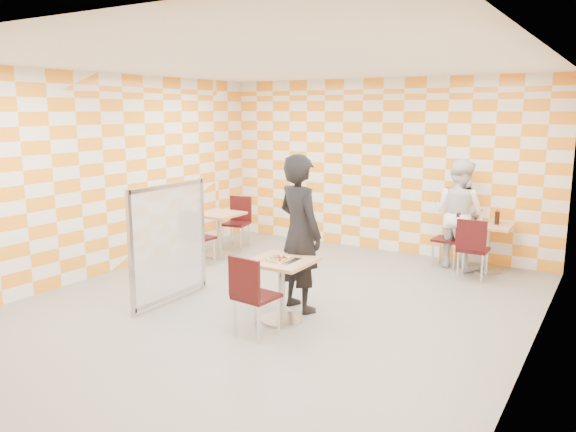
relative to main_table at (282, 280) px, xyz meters
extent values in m
plane|color=gray|center=(-0.35, 0.36, -0.51)|extent=(7.00, 7.00, 0.00)
plane|color=white|center=(-0.35, 0.36, 2.49)|extent=(7.00, 7.00, 0.00)
plane|color=white|center=(-0.35, 3.86, 0.99)|extent=(6.00, 0.00, 6.00)
plane|color=white|center=(-3.35, 0.36, 0.99)|extent=(0.00, 7.00, 7.00)
plane|color=white|center=(2.65, 0.36, 0.99)|extent=(0.00, 7.00, 7.00)
cube|color=tan|center=(0.00, 0.00, 0.22)|extent=(0.70, 0.70, 0.04)
cylinder|color=#A5A5AA|center=(0.00, 0.00, -0.14)|extent=(0.08, 0.08, 0.70)
cylinder|color=#A5A5AA|center=(0.00, 0.00, -0.49)|extent=(0.50, 0.50, 0.03)
cube|color=tan|center=(1.59, 3.41, 0.22)|extent=(0.70, 0.70, 0.04)
cylinder|color=#A5A5AA|center=(1.59, 3.41, -0.14)|extent=(0.08, 0.08, 0.70)
cylinder|color=#A5A5AA|center=(1.59, 3.41, -0.49)|extent=(0.50, 0.50, 0.03)
cube|color=tan|center=(-2.50, 2.00, 0.22)|extent=(0.70, 0.70, 0.04)
cylinder|color=#A5A5AA|center=(-2.50, 2.00, -0.14)|extent=(0.08, 0.08, 0.70)
cylinder|color=#A5A5AA|center=(-2.50, 2.00, -0.49)|extent=(0.50, 0.50, 0.03)
cube|color=#340A0C|center=(-0.01, -0.51, -0.06)|extent=(0.46, 0.46, 0.04)
cube|color=#340A0C|center=(-0.03, -0.71, 0.19)|extent=(0.42, 0.08, 0.45)
cylinder|color=silver|center=(0.18, -0.36, -0.29)|extent=(0.03, 0.03, 0.43)
cylinder|color=silver|center=(-0.16, -0.32, -0.29)|extent=(0.03, 0.03, 0.43)
cylinder|color=silver|center=(0.15, -0.69, -0.29)|extent=(0.03, 0.03, 0.43)
cylinder|color=silver|center=(-0.19, -0.66, -0.29)|extent=(0.03, 0.03, 0.43)
cube|color=#340A0C|center=(1.52, 2.87, -0.06)|extent=(0.43, 0.43, 0.04)
cube|color=#340A0C|center=(1.52, 2.67, 0.19)|extent=(0.42, 0.05, 0.45)
cylinder|color=silver|center=(1.68, 3.05, -0.29)|extent=(0.03, 0.03, 0.43)
cylinder|color=silver|center=(1.34, 3.04, -0.29)|extent=(0.03, 0.03, 0.43)
cylinder|color=silver|center=(1.69, 2.71, -0.29)|extent=(0.03, 0.03, 0.43)
cylinder|color=silver|center=(1.35, 2.70, -0.29)|extent=(0.03, 0.03, 0.43)
cube|color=#340A0C|center=(1.01, 3.32, -0.06)|extent=(0.44, 0.44, 0.04)
cube|color=#340A0C|center=(1.21, 3.31, 0.19)|extent=(0.06, 0.42, 0.45)
cylinder|color=silver|center=(0.85, 3.50, -0.29)|extent=(0.03, 0.03, 0.43)
cylinder|color=silver|center=(0.84, 3.16, -0.29)|extent=(0.03, 0.03, 0.43)
cylinder|color=silver|center=(1.19, 3.48, -0.29)|extent=(0.03, 0.03, 0.43)
cylinder|color=silver|center=(1.18, 3.14, -0.29)|extent=(0.03, 0.03, 0.43)
cube|color=#340A0C|center=(-2.41, 1.36, -0.06)|extent=(0.46, 0.46, 0.04)
cube|color=#340A0C|center=(-2.43, 1.16, 0.19)|extent=(0.42, 0.08, 0.45)
cylinder|color=silver|center=(-2.22, 1.51, -0.29)|extent=(0.03, 0.03, 0.43)
cylinder|color=silver|center=(-2.56, 1.55, -0.29)|extent=(0.03, 0.03, 0.43)
cylinder|color=silver|center=(-2.26, 1.18, -0.29)|extent=(0.03, 0.03, 0.43)
cylinder|color=silver|center=(-2.60, 1.21, -0.29)|extent=(0.03, 0.03, 0.43)
cube|color=#340A0C|center=(-2.58, 2.59, -0.06)|extent=(0.49, 0.49, 0.04)
cube|color=#340A0C|center=(-2.62, 2.79, 0.19)|extent=(0.42, 0.11, 0.45)
cylinder|color=silver|center=(-2.72, 2.39, -0.29)|extent=(0.03, 0.03, 0.43)
cylinder|color=silver|center=(-2.38, 2.45, -0.29)|extent=(0.03, 0.03, 0.43)
cylinder|color=silver|center=(-2.78, 2.73, -0.29)|extent=(0.03, 0.03, 0.43)
cylinder|color=silver|center=(-2.44, 2.79, -0.29)|extent=(0.03, 0.03, 0.43)
cube|color=white|center=(-1.59, -0.17, 0.29)|extent=(0.02, 1.30, 1.40)
cube|color=#B2B2B7|center=(-1.59, -0.17, 1.01)|extent=(0.05, 1.30, 0.05)
cube|color=#B2B2B7|center=(-1.59, -0.17, -0.43)|extent=(0.05, 1.30, 0.05)
cube|color=#B2B2B7|center=(-1.59, -0.82, 0.29)|extent=(0.05, 0.05, 1.50)
cylinder|color=#B2B2B7|center=(-1.59, -0.82, -0.48)|extent=(0.08, 0.08, 0.05)
cube|color=#B2B2B7|center=(-1.59, 0.48, 0.29)|extent=(0.05, 0.05, 1.50)
cylinder|color=#B2B2B7|center=(-1.59, 0.48, -0.48)|extent=(0.08, 0.08, 0.05)
imported|color=black|center=(-0.03, 0.47, 0.46)|extent=(0.83, 0.70, 1.94)
imported|color=white|center=(1.14, 3.41, 0.35)|extent=(1.01, 0.90, 1.72)
cube|color=silver|center=(0.00, -0.02, 0.24)|extent=(0.38, 0.34, 0.01)
cone|color=tan|center=(0.00, -0.02, 0.26)|extent=(0.40, 0.40, 0.02)
cone|color=#F2D88C|center=(0.00, 0.00, 0.27)|extent=(0.33, 0.33, 0.01)
cylinder|color=maroon|center=(-0.06, -0.12, 0.28)|extent=(0.04, 0.04, 0.01)
cylinder|color=maroon|center=(0.05, -0.11, 0.28)|extent=(0.04, 0.04, 0.01)
cylinder|color=maroon|center=(0.00, -0.04, 0.28)|extent=(0.04, 0.04, 0.01)
cylinder|color=maroon|center=(-0.05, 0.01, 0.28)|extent=(0.04, 0.04, 0.01)
cylinder|color=maroon|center=(0.06, -0.01, 0.28)|extent=(0.04, 0.04, 0.01)
torus|color=black|center=(0.05, -0.05, 0.28)|extent=(0.03, 0.03, 0.01)
torus|color=black|center=(-0.02, -0.08, 0.28)|extent=(0.03, 0.03, 0.01)
torus|color=black|center=(0.02, 0.02, 0.28)|extent=(0.03, 0.03, 0.01)
torus|color=black|center=(-0.07, -0.04, 0.28)|extent=(0.03, 0.03, 0.01)
cylinder|color=white|center=(1.46, 3.51, 0.32)|extent=(0.06, 0.06, 0.16)
cylinder|color=red|center=(1.46, 3.51, 0.42)|extent=(0.04, 0.04, 0.04)
cylinder|color=black|center=(1.71, 3.44, 0.34)|extent=(0.07, 0.07, 0.20)
cylinder|color=red|center=(1.71, 3.44, 0.46)|extent=(0.03, 0.03, 0.03)
camera|label=1|loc=(3.34, -5.35, 1.95)|focal=35.00mm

